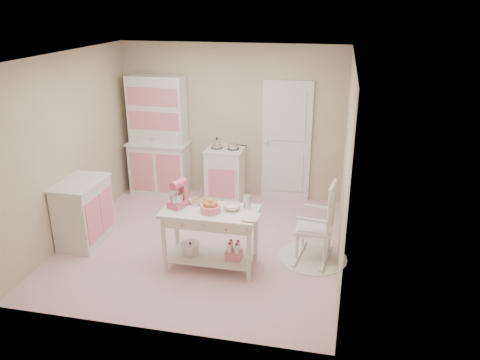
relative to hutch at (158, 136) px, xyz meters
name	(u,v)px	position (x,y,z in m)	size (l,w,h in m)	color
room_shell	(198,131)	(1.25, -1.66, 0.61)	(3.84, 3.84, 2.62)	#C97D96
door	(286,142)	(2.20, 0.21, -0.02)	(0.82, 0.05, 2.04)	silver
hutch	(158,136)	(0.00, 0.00, 0.00)	(1.06, 0.50, 2.08)	silver
stove	(225,174)	(1.20, -0.05, -0.58)	(0.62, 0.57, 0.92)	silver
base_cabinet	(83,212)	(-0.38, -1.95, -0.58)	(0.54, 0.84, 0.92)	silver
lace_rug	(312,257)	(2.81, -1.74, -1.03)	(0.92, 0.92, 0.01)	white
rocking_chair	(315,221)	(2.81, -1.74, -0.49)	(0.48, 0.72, 1.10)	silver
work_table	(211,239)	(1.54, -2.22, -0.64)	(1.20, 0.60, 0.80)	silver
stand_mixer	(178,194)	(1.12, -2.20, -0.07)	(0.20, 0.28, 0.34)	#D3597B
cookie_tray	(202,203)	(1.39, -2.04, -0.23)	(0.34, 0.24, 0.02)	silver
bread_basket	(210,209)	(1.56, -2.27, -0.19)	(0.25, 0.25, 0.09)	pink
mixing_bowl	(232,207)	(1.80, -2.14, -0.20)	(0.23, 0.23, 0.07)	white
metal_pitcher	(247,202)	(1.98, -2.06, -0.16)	(0.10, 0.10, 0.17)	silver
recipe_book	(244,217)	(1.99, -2.34, -0.23)	(0.18, 0.25, 0.02)	white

